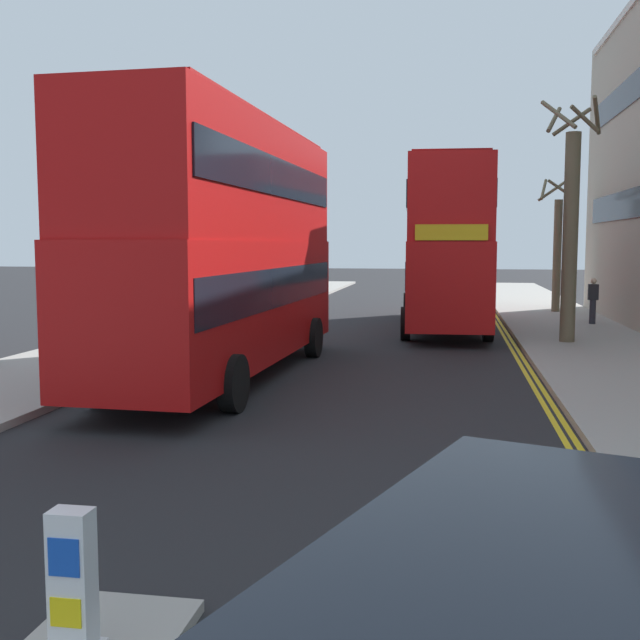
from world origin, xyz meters
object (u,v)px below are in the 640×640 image
(double_decker_bus_oncoming, at_px, (444,242))
(pedestrian_far, at_px, (593,300))
(double_decker_bus_away, at_px, (226,241))
(keep_left_bollard, at_px, (73,597))

(double_decker_bus_oncoming, height_order, pedestrian_far, double_decker_bus_oncoming)
(double_decker_bus_away, xyz_separation_m, double_decker_bus_oncoming, (4.65, 10.62, 0.00))
(double_decker_bus_away, height_order, pedestrian_far, double_decker_bus_away)
(double_decker_bus_oncoming, xyz_separation_m, pedestrian_far, (5.26, 1.24, -2.04))
(keep_left_bollard, bearing_deg, pedestrian_far, 72.25)
(double_decker_bus_oncoming, bearing_deg, pedestrian_far, 13.29)
(keep_left_bollard, relative_size, double_decker_bus_oncoming, 0.10)
(double_decker_bus_oncoming, bearing_deg, keep_left_bollard, -95.79)
(keep_left_bollard, relative_size, pedestrian_far, 0.69)
(keep_left_bollard, height_order, double_decker_bus_oncoming, double_decker_bus_oncoming)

